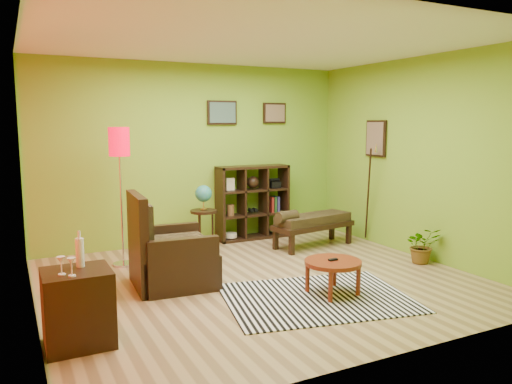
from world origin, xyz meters
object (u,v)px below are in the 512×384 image
side_cabinet (78,307)px  potted_plant (422,249)px  armchair (168,257)px  coffee_table (333,265)px  globe_table (204,201)px  bench (311,222)px  floor_lamp (120,154)px  cube_shelf (254,202)px

side_cabinet → potted_plant: bearing=7.0°
armchair → potted_plant: armchair is taller
coffee_table → armchair: armchair is taller
globe_table → bench: globe_table is taller
bench → globe_table: bearing=158.4°
bench → side_cabinet: bearing=-151.5°
coffee_table → floor_lamp: 3.08m
bench → potted_plant: 1.68m
armchair → bench: (2.49, 0.78, 0.06)m
globe_table → potted_plant: globe_table is taller
floor_lamp → cube_shelf: size_ratio=1.53×
globe_table → floor_lamp: bearing=-165.9°
bench → cube_shelf: bearing=119.9°
potted_plant → floor_lamp: bearing=154.9°
coffee_table → side_cabinet: side_cabinet is taller
side_cabinet → floor_lamp: size_ratio=0.53×
floor_lamp → bench: (2.79, -0.28, -1.09)m
cube_shelf → bench: 1.08m
side_cabinet → floor_lamp: 2.68m
cube_shelf → bench: bearing=-60.1°
floor_lamp → potted_plant: size_ratio=3.68×
floor_lamp → cube_shelf: 2.51m
potted_plant → cube_shelf: bearing=120.6°
armchair → cube_shelf: size_ratio=0.92×
armchair → bench: size_ratio=0.80×
armchair → bench: 2.61m
coffee_table → side_cabinet: 2.68m
globe_table → potted_plant: 3.17m
side_cabinet → globe_table: 3.37m
armchair → globe_table: armchair is taller
coffee_table → bench: size_ratio=0.46×
armchair → globe_table: size_ratio=1.13×
coffee_table → globe_table: 2.61m
coffee_table → bench: (0.96, 1.91, 0.06)m
bench → potted_plant: bearing=-59.0°
floor_lamp → bench: size_ratio=1.33×
coffee_table → globe_table: size_ratio=0.65×
armchair → side_cabinet: (-1.15, -1.20, 0.00)m
armchair → potted_plant: 3.41m
cube_shelf → potted_plant: size_ratio=2.41×
coffee_table → floor_lamp: floor_lamp is taller
coffee_table → cube_shelf: bearing=81.4°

